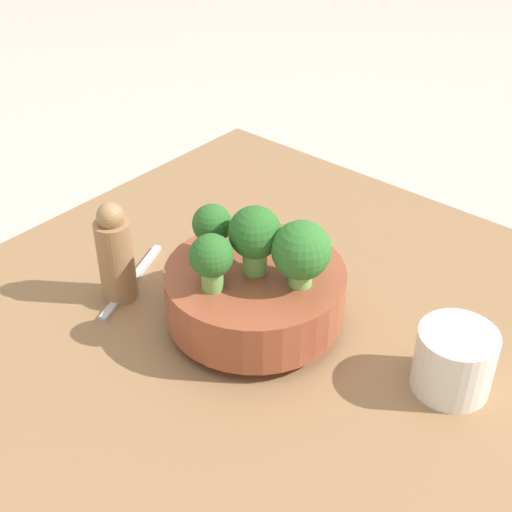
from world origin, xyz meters
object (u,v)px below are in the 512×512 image
Objects in this scene: bowl at (256,293)px; pepper_mill at (115,254)px; cup at (454,361)px; fork at (132,281)px.

pepper_mill is at bearing -65.95° from bowl.
bowl is at bearing 114.05° from pepper_mill.
fork is at bearing -76.30° from cup.
cup is 0.42m from fork.
bowl is 2.51× the size of cup.
cup is at bearing 103.70° from fork.
pepper_mill is at bearing 19.44° from fork.
fork is at bearing -75.32° from bowl.
bowl is 0.18m from pepper_mill.
pepper_mill is 0.87× the size of fork.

